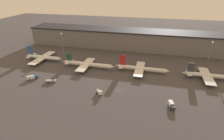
{
  "coord_description": "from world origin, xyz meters",
  "views": [
    {
      "loc": [
        19.12,
        -100.86,
        66.3
      ],
      "look_at": [
        -8.79,
        18.37,
        6.0
      ],
      "focal_mm": 28.0,
      "sensor_mm": 36.0,
      "label": 1
    }
  ],
  "objects_px": {
    "service_vehicle_1": "(171,105)",
    "airplane_0": "(43,57)",
    "airplane_1": "(87,64)",
    "airplane_2": "(141,69)",
    "airplane_3": "(208,76)",
    "service_vehicle_0": "(51,81)",
    "service_vehicle_3": "(32,77)",
    "service_vehicle_2": "(99,92)"
  },
  "relations": [
    {
      "from": "airplane_1",
      "to": "service_vehicle_0",
      "type": "relative_size",
      "value": 6.41
    },
    {
      "from": "service_vehicle_1",
      "to": "airplane_3",
      "type": "bearing_deg",
      "value": 129.75
    },
    {
      "from": "airplane_0",
      "to": "airplane_2",
      "type": "xyz_separation_m",
      "value": [
        93.47,
        -2.91,
        -0.26
      ]
    },
    {
      "from": "airplane_1",
      "to": "service_vehicle_0",
      "type": "height_order",
      "value": "airplane_1"
    },
    {
      "from": "service_vehicle_3",
      "to": "airplane_0",
      "type": "bearing_deg",
      "value": 71.73
    },
    {
      "from": "airplane_2",
      "to": "airplane_3",
      "type": "distance_m",
      "value": 51.41
    },
    {
      "from": "service_vehicle_2",
      "to": "airplane_2",
      "type": "bearing_deg",
      "value": 100.77
    },
    {
      "from": "airplane_2",
      "to": "service_vehicle_2",
      "type": "relative_size",
      "value": 8.81
    },
    {
      "from": "airplane_1",
      "to": "service_vehicle_0",
      "type": "xyz_separation_m",
      "value": [
        -17.53,
        -30.71,
        -1.77
      ]
    },
    {
      "from": "airplane_1",
      "to": "service_vehicle_3",
      "type": "height_order",
      "value": "airplane_1"
    },
    {
      "from": "airplane_0",
      "to": "airplane_3",
      "type": "bearing_deg",
      "value": -0.65
    },
    {
      "from": "airplane_1",
      "to": "airplane_2",
      "type": "relative_size",
      "value": 1.07
    },
    {
      "from": "airplane_1",
      "to": "service_vehicle_1",
      "type": "xyz_separation_m",
      "value": [
        68.17,
        -41.24,
        -1.24
      ]
    },
    {
      "from": "airplane_1",
      "to": "airplane_3",
      "type": "height_order",
      "value": "airplane_3"
    },
    {
      "from": "service_vehicle_1",
      "to": "airplane_0",
      "type": "bearing_deg",
      "value": -127.31
    },
    {
      "from": "airplane_1",
      "to": "service_vehicle_3",
      "type": "distance_m",
      "value": 45.4
    },
    {
      "from": "airplane_0",
      "to": "airplane_1",
      "type": "bearing_deg",
      "value": -5.64
    },
    {
      "from": "airplane_0",
      "to": "service_vehicle_1",
      "type": "distance_m",
      "value": 124.05
    },
    {
      "from": "service_vehicle_0",
      "to": "service_vehicle_1",
      "type": "bearing_deg",
      "value": -24.49
    },
    {
      "from": "service_vehicle_3",
      "to": "service_vehicle_2",
      "type": "bearing_deg",
      "value": -46.0
    },
    {
      "from": "airplane_0",
      "to": "service_vehicle_3",
      "type": "relative_size",
      "value": 5.15
    },
    {
      "from": "service_vehicle_3",
      "to": "service_vehicle_1",
      "type": "bearing_deg",
      "value": -44.3
    },
    {
      "from": "airplane_0",
      "to": "service_vehicle_2",
      "type": "relative_size",
      "value": 7.5
    },
    {
      "from": "airplane_1",
      "to": "airplane_2",
      "type": "height_order",
      "value": "airplane_2"
    },
    {
      "from": "airplane_1",
      "to": "service_vehicle_3",
      "type": "bearing_deg",
      "value": -138.23
    },
    {
      "from": "airplane_1",
      "to": "service_vehicle_1",
      "type": "distance_m",
      "value": 79.68
    },
    {
      "from": "airplane_0",
      "to": "service_vehicle_1",
      "type": "bearing_deg",
      "value": -21.18
    },
    {
      "from": "airplane_1",
      "to": "service_vehicle_3",
      "type": "relative_size",
      "value": 6.45
    },
    {
      "from": "airplane_3",
      "to": "service_vehicle_2",
      "type": "distance_m",
      "value": 85.42
    },
    {
      "from": "airplane_2",
      "to": "service_vehicle_1",
      "type": "bearing_deg",
      "value": -62.91
    },
    {
      "from": "service_vehicle_1",
      "to": "service_vehicle_2",
      "type": "bearing_deg",
      "value": -109.56
    },
    {
      "from": "service_vehicle_1",
      "to": "service_vehicle_3",
      "type": "relative_size",
      "value": 0.93
    },
    {
      "from": "airplane_2",
      "to": "service_vehicle_2",
      "type": "xyz_separation_m",
      "value": [
        -24.47,
        -40.21,
        -1.17
      ]
    },
    {
      "from": "service_vehicle_0",
      "to": "service_vehicle_2",
      "type": "xyz_separation_m",
      "value": [
        39.74,
        -7.06,
        0.44
      ]
    },
    {
      "from": "service_vehicle_0",
      "to": "service_vehicle_1",
      "type": "xyz_separation_m",
      "value": [
        85.69,
        -10.53,
        0.53
      ]
    },
    {
      "from": "airplane_3",
      "to": "service_vehicle_2",
      "type": "xyz_separation_m",
      "value": [
        -75.87,
        -39.23,
        -1.24
      ]
    },
    {
      "from": "airplane_2",
      "to": "airplane_3",
      "type": "bearing_deg",
      "value": -0.2
    },
    {
      "from": "airplane_3",
      "to": "service_vehicle_1",
      "type": "distance_m",
      "value": 52.15
    },
    {
      "from": "airplane_3",
      "to": "service_vehicle_3",
      "type": "distance_m",
      "value": 136.01
    },
    {
      "from": "service_vehicle_0",
      "to": "service_vehicle_3",
      "type": "height_order",
      "value": "service_vehicle_3"
    },
    {
      "from": "airplane_3",
      "to": "service_vehicle_0",
      "type": "xyz_separation_m",
      "value": [
        -115.61,
        -32.17,
        -1.68
      ]
    },
    {
      "from": "airplane_2",
      "to": "airplane_3",
      "type": "relative_size",
      "value": 1.15
    }
  ]
}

